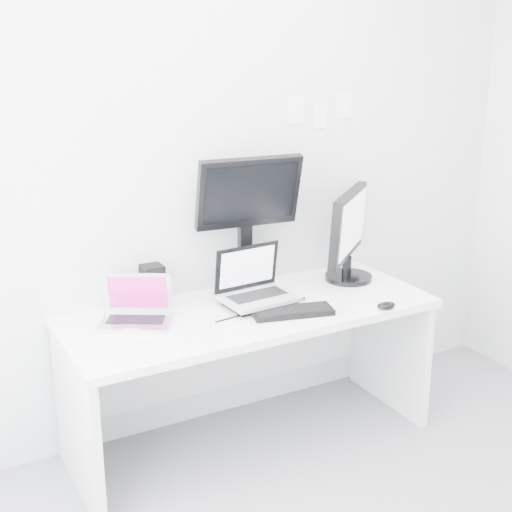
% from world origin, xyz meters
% --- Properties ---
extents(back_wall, '(3.60, 0.00, 3.60)m').
position_xyz_m(back_wall, '(0.00, 1.60, 1.35)').
color(back_wall, silver).
rests_on(back_wall, ground).
extents(desk, '(1.80, 0.70, 0.73)m').
position_xyz_m(desk, '(0.00, 1.25, 0.36)').
color(desk, white).
rests_on(desk, ground).
extents(macbook, '(0.39, 0.36, 0.24)m').
position_xyz_m(macbook, '(-0.55, 1.33, 0.85)').
color(macbook, '#AAA9AE').
rests_on(macbook, desk).
extents(speaker, '(0.13, 0.13, 0.20)m').
position_xyz_m(speaker, '(-0.39, 1.53, 0.83)').
color(speaker, black).
rests_on(speaker, desk).
extents(dell_laptop, '(0.36, 0.29, 0.29)m').
position_xyz_m(dell_laptop, '(0.06, 1.27, 0.88)').
color(dell_laptop, '#ADB0B4').
rests_on(dell_laptop, desk).
extents(rear_monitor, '(0.55, 0.24, 0.72)m').
position_xyz_m(rear_monitor, '(0.11, 1.48, 1.09)').
color(rear_monitor, black).
rests_on(rear_monitor, desk).
extents(samsung_monitor, '(0.58, 0.55, 0.50)m').
position_xyz_m(samsung_monitor, '(0.66, 1.37, 0.98)').
color(samsung_monitor, black).
rests_on(samsung_monitor, desk).
extents(keyboard, '(0.40, 0.23, 0.03)m').
position_xyz_m(keyboard, '(0.14, 1.09, 0.74)').
color(keyboard, black).
rests_on(keyboard, desk).
extents(mouse, '(0.10, 0.06, 0.03)m').
position_xyz_m(mouse, '(0.58, 0.94, 0.75)').
color(mouse, black).
rests_on(mouse, desk).
extents(wall_note_0, '(0.10, 0.00, 0.14)m').
position_xyz_m(wall_note_0, '(0.45, 1.59, 1.62)').
color(wall_note_0, white).
rests_on(wall_note_0, back_wall).
extents(wall_note_1, '(0.09, 0.00, 0.13)m').
position_xyz_m(wall_note_1, '(0.60, 1.59, 1.58)').
color(wall_note_1, white).
rests_on(wall_note_1, back_wall).
extents(wall_note_2, '(0.10, 0.00, 0.14)m').
position_xyz_m(wall_note_2, '(0.75, 1.59, 1.63)').
color(wall_note_2, white).
rests_on(wall_note_2, back_wall).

